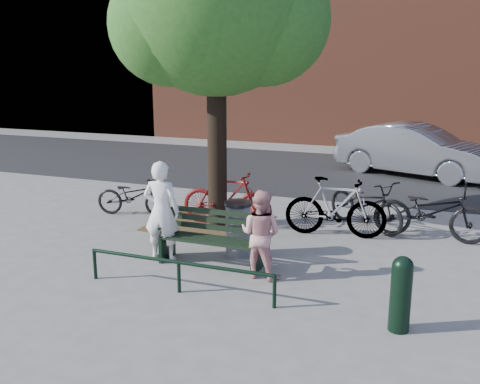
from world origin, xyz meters
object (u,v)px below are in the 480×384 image
at_px(park_bench, 213,237).
at_px(person_right, 261,234).
at_px(person_left, 162,211).
at_px(bollard, 401,291).
at_px(litter_bin, 238,228).
at_px(bicycle_c, 366,203).
at_px(parked_car, 416,150).

bearing_deg(park_bench, person_right, -15.03).
bearing_deg(person_left, bollard, 156.84).
relative_size(litter_bin, bicycle_c, 0.50).
distance_m(person_left, parked_car, 9.82).
height_order(person_left, bollard, person_left).
bearing_deg(bollard, park_bench, 157.37).
height_order(person_right, bollard, person_right).
relative_size(person_left, bicycle_c, 0.87).
height_order(litter_bin, bicycle_c, bicycle_c).
distance_m(park_bench, parked_car, 9.39).
xyz_separation_m(person_right, bollard, (2.25, -1.08, -0.18)).
bearing_deg(litter_bin, parked_car, 72.92).
bearing_deg(park_bench, litter_bin, 62.48).
relative_size(litter_bin, parked_car, 0.21).
bearing_deg(person_left, litter_bin, -157.74).
bearing_deg(bollard, parked_car, 91.90).
bearing_deg(parked_car, person_right, -171.60).
height_order(bollard, bicycle_c, bicycle_c).
height_order(park_bench, litter_bin, litter_bin).
xyz_separation_m(person_right, parked_car, (1.91, 9.20, 0.06)).
bearing_deg(litter_bin, person_left, -150.97).
bearing_deg(person_right, person_left, 3.67).
relative_size(person_left, litter_bin, 1.76).
distance_m(bollard, bicycle_c, 4.44).
bearing_deg(person_left, person_right, 169.33).
distance_m(person_right, parked_car, 9.39).
relative_size(bicycle_c, parked_car, 0.42).
distance_m(litter_bin, parked_car, 8.81).
xyz_separation_m(bollard, bicycle_c, (-1.02, 4.33, -0.01)).
distance_m(person_left, bicycle_c, 4.40).
bearing_deg(person_left, parked_car, -119.29).
height_order(person_right, litter_bin, person_right).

